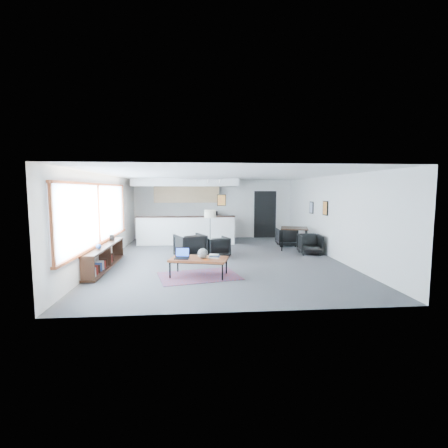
{
  "coord_description": "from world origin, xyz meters",
  "views": [
    {
      "loc": [
        -0.79,
        -9.99,
        2.15
      ],
      "look_at": [
        0.1,
        0.4,
        1.05
      ],
      "focal_mm": 26.0,
      "sensor_mm": 36.0,
      "label": 1
    }
  ],
  "objects": [
    {
      "name": "floor_lamp",
      "position": [
        -0.3,
        1.46,
        1.25
      ],
      "size": [
        0.49,
        0.49,
        1.44
      ],
      "rotation": [
        0.0,
        0.0,
        0.2
      ],
      "color": "black",
      "rests_on": "floor"
    },
    {
      "name": "book_stack",
      "position": [
        -0.35,
        -1.99,
        0.5
      ],
      "size": [
        0.31,
        0.28,
        0.08
      ],
      "rotation": [
        0.0,
        0.0,
        -0.25
      ],
      "color": "silver",
      "rests_on": "coffee_table"
    },
    {
      "name": "wall_art_upper",
      "position": [
        3.47,
        1.7,
        1.5
      ],
      "size": [
        0.03,
        0.34,
        0.44
      ],
      "color": "black",
      "rests_on": "room"
    },
    {
      "name": "room",
      "position": [
        0.0,
        0.0,
        1.3
      ],
      "size": [
        7.02,
        9.02,
        2.62
      ],
      "color": "#474749",
      "rests_on": "ground"
    },
    {
      "name": "dining_chair_near",
      "position": [
        3.0,
        0.46,
        0.32
      ],
      "size": [
        0.66,
        0.62,
        0.63
      ],
      "primitive_type": "imported",
      "rotation": [
        0.0,
        0.0,
        -0.08
      ],
      "color": "black",
      "rests_on": "floor"
    },
    {
      "name": "kilim_rug",
      "position": [
        -0.74,
        -2.02,
        0.01
      ],
      "size": [
        2.19,
        1.72,
        0.01
      ],
      "rotation": [
        0.0,
        0.0,
        0.22
      ],
      "color": "#562F43",
      "rests_on": "floor"
    },
    {
      "name": "dining_table",
      "position": [
        2.73,
        1.34,
        0.73
      ],
      "size": [
        1.17,
        1.17,
        0.8
      ],
      "rotation": [
        0.0,
        0.0,
        -0.29
      ],
      "color": "black",
      "rests_on": "floor"
    },
    {
      "name": "coaster",
      "position": [
        -0.56,
        -2.24,
        0.46
      ],
      "size": [
        0.13,
        0.13,
        0.01
      ],
      "rotation": [
        0.0,
        0.0,
        0.2
      ],
      "color": "#E5590C",
      "rests_on": "coffee_table"
    },
    {
      "name": "track_light",
      "position": [
        -0.59,
        2.2,
        2.53
      ],
      "size": [
        1.6,
        0.07,
        0.15
      ],
      "color": "silver",
      "rests_on": "room"
    },
    {
      "name": "ceramic_pot",
      "position": [
        -0.64,
        -2.07,
        0.58
      ],
      "size": [
        0.25,
        0.25,
        0.25
      ],
      "rotation": [
        0.0,
        0.0,
        -0.13
      ],
      "color": "gray",
      "rests_on": "coffee_table"
    },
    {
      "name": "doorway",
      "position": [
        2.3,
        4.42,
        1.07
      ],
      "size": [
        1.1,
        0.12,
        2.15
      ],
      "color": "black",
      "rests_on": "room"
    },
    {
      "name": "window",
      "position": [
        -3.46,
        -0.9,
        1.46
      ],
      "size": [
        0.1,
        5.95,
        1.66
      ],
      "color": "#8CBFFF",
      "rests_on": "room"
    },
    {
      "name": "dining_chair_far",
      "position": [
        2.67,
        2.15,
        0.32
      ],
      "size": [
        0.64,
        0.6,
        0.64
      ],
      "primitive_type": "imported",
      "rotation": [
        0.0,
        0.0,
        3.11
      ],
      "color": "black",
      "rests_on": "floor"
    },
    {
      "name": "kitchenette",
      "position": [
        -1.2,
        3.71,
        1.38
      ],
      "size": [
        4.2,
        1.96,
        2.6
      ],
      "color": "white",
      "rests_on": "floor"
    },
    {
      "name": "wall_art_lower",
      "position": [
        3.47,
        0.4,
        1.55
      ],
      "size": [
        0.03,
        0.38,
        0.48
      ],
      "color": "black",
      "rests_on": "room"
    },
    {
      "name": "armchair_left",
      "position": [
        -0.99,
        0.1,
        0.43
      ],
      "size": [
        1.08,
        1.05,
        0.86
      ],
      "primitive_type": "imported",
      "rotation": [
        0.0,
        0.0,
        3.56
      ],
      "color": "black",
      "rests_on": "floor"
    },
    {
      "name": "console",
      "position": [
        -3.3,
        -1.05,
        0.33
      ],
      "size": [
        0.35,
        3.0,
        0.8
      ],
      "color": "black",
      "rests_on": "floor"
    },
    {
      "name": "laptop",
      "position": [
        -1.15,
        -1.98,
        0.53
      ],
      "size": [
        0.38,
        0.33,
        0.25
      ],
      "rotation": [
        0.0,
        0.0,
        -0.12
      ],
      "color": "black",
      "rests_on": "coffee_table"
    },
    {
      "name": "armchair_right",
      "position": [
        -0.15,
        0.28,
        0.36
      ],
      "size": [
        0.87,
        0.84,
        0.72
      ],
      "primitive_type": "imported",
      "rotation": [
        0.0,
        0.0,
        3.45
      ],
      "color": "black",
      "rests_on": "floor"
    },
    {
      "name": "microwave",
      "position": [
        -0.15,
        4.15,
        1.11
      ],
      "size": [
        0.57,
        0.35,
        0.37
      ],
      "primitive_type": "imported",
      "rotation": [
        0.0,
        0.0,
        0.1
      ],
      "color": "black",
      "rests_on": "kitchenette"
    },
    {
      "name": "coffee_table",
      "position": [
        -0.74,
        -2.02,
        0.42
      ],
      "size": [
        1.54,
        1.07,
        0.46
      ],
      "rotation": [
        0.0,
        0.0,
        -0.24
      ],
      "color": "brown",
      "rests_on": "floor"
    }
  ]
}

